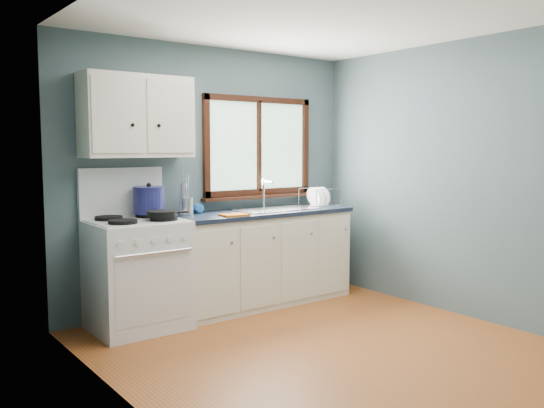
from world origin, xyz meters
TOP-DOWN VIEW (x-y plane):
  - floor at (0.00, 0.00)m, footprint 3.20×3.60m
  - ceiling at (0.00, 0.00)m, footprint 3.20×3.60m
  - wall_back at (0.00, 1.81)m, footprint 3.20×0.02m
  - wall_left at (-1.61, 0.00)m, footprint 0.02×3.60m
  - wall_right at (1.61, 0.00)m, footprint 0.02×3.60m
  - gas_range at (-0.95, 1.47)m, footprint 0.76×0.69m
  - base_cabinets at (0.36, 1.49)m, footprint 1.85×0.60m
  - countertop at (0.36, 1.49)m, footprint 1.89×0.64m
  - sink at (0.54, 1.49)m, footprint 0.84×0.46m
  - window at (0.54, 1.77)m, footprint 1.36×0.10m
  - upper_cabinets at (-0.85, 1.63)m, footprint 0.95×0.35m
  - skillet at (-0.78, 1.32)m, footprint 0.37×0.25m
  - stockpot at (-0.77, 1.60)m, footprint 0.36×0.36m
  - utensil_crock at (-0.40, 1.61)m, footprint 0.17×0.17m
  - thermos at (-0.40, 1.65)m, footprint 0.07×0.07m
  - soap_bottle at (-0.24, 1.62)m, footprint 0.10×0.10m
  - dish_towel at (-0.09, 1.28)m, footprint 0.25×0.18m
  - dish_rack at (1.15, 1.53)m, footprint 0.39×0.31m

SIDE VIEW (x-z plane):
  - floor at x=0.00m, z-range -0.02..0.00m
  - base_cabinets at x=0.36m, z-range -0.03..0.85m
  - gas_range at x=-0.95m, z-range -0.19..1.17m
  - sink at x=0.54m, z-range 0.64..1.08m
  - countertop at x=0.36m, z-range 0.88..0.92m
  - dish_towel at x=-0.09m, z-range 0.92..0.94m
  - dish_rack at x=1.15m, z-range 0.87..1.07m
  - skillet at x=-0.78m, z-range 0.96..1.01m
  - utensil_crock at x=-0.40m, z-range 0.80..1.21m
  - soap_bottle at x=-0.24m, z-range 0.92..1.15m
  - thermos at x=-0.40m, z-range 0.92..1.21m
  - stockpot at x=-0.77m, z-range 0.95..1.22m
  - wall_back at x=0.00m, z-range 0.00..2.50m
  - wall_left at x=-1.61m, z-range 0.00..2.50m
  - wall_right at x=1.61m, z-range 0.00..2.50m
  - window at x=0.54m, z-range 0.96..1.99m
  - upper_cabinets at x=-0.85m, z-range 1.45..2.15m
  - ceiling at x=0.00m, z-range 2.50..2.52m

